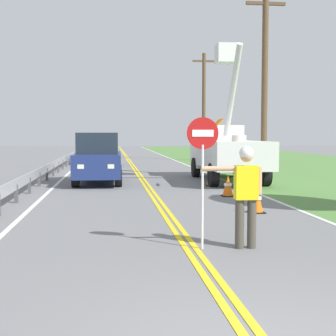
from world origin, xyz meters
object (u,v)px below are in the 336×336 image
(utility_pole_mid, at_px, (204,105))
(traffic_cone_lead, at_px, (257,200))
(traffic_cone_mid, at_px, (228,186))
(oncoming_sedan_second, at_px, (101,153))
(stop_sign_paddle, at_px, (203,153))
(traffic_cone_tail, at_px, (211,177))
(utility_bucket_truck, at_px, (225,148))
(utility_pole_near, at_px, (265,81))
(flagger_worker, at_px, (245,190))
(oncoming_suv_nearest, at_px, (98,158))

(utility_pole_mid, distance_m, traffic_cone_lead, 25.50)
(utility_pole_mid, xyz_separation_m, traffic_cone_mid, (-3.46, -21.63, -4.01))
(oncoming_sedan_second, bearing_deg, stop_sign_paddle, -84.57)
(oncoming_sedan_second, xyz_separation_m, traffic_cone_lead, (4.38, -19.79, -0.50))
(traffic_cone_mid, bearing_deg, traffic_cone_tail, 87.83)
(utility_bucket_truck, height_order, traffic_cone_mid, utility_bucket_truck)
(utility_pole_mid, bearing_deg, utility_pole_near, -91.22)
(oncoming_sedan_second, bearing_deg, utility_pole_near, -54.65)
(traffic_cone_tail, bearing_deg, traffic_cone_mid, -92.17)
(flagger_worker, distance_m, oncoming_sedan_second, 23.69)
(utility_bucket_truck, bearing_deg, traffic_cone_mid, -102.75)
(flagger_worker, bearing_deg, oncoming_sedan_second, 97.27)
(utility_bucket_truck, distance_m, traffic_cone_mid, 5.62)
(oncoming_suv_nearest, relative_size, utility_pole_near, 0.55)
(utility_pole_mid, bearing_deg, traffic_cone_lead, -98.04)
(oncoming_suv_nearest, relative_size, utility_pole_mid, 0.56)
(traffic_cone_tail, bearing_deg, oncoming_sedan_second, 108.99)
(flagger_worker, xyz_separation_m, utility_pole_near, (4.57, 12.83, 3.37))
(oncoming_sedan_second, bearing_deg, traffic_cone_mid, -74.92)
(oncoming_suv_nearest, bearing_deg, flagger_worker, -76.27)
(flagger_worker, bearing_deg, traffic_cone_mid, 78.35)
(utility_pole_mid, distance_m, traffic_cone_mid, 22.27)
(traffic_cone_lead, bearing_deg, traffic_cone_mid, 88.86)
(utility_pole_near, height_order, traffic_cone_lead, utility_pole_near)
(utility_bucket_truck, distance_m, utility_pole_mid, 16.66)
(oncoming_sedan_second, bearing_deg, oncoming_suv_nearest, -89.41)
(utility_pole_near, height_order, traffic_cone_tail, utility_pole_near)
(stop_sign_paddle, xyz_separation_m, utility_bucket_truck, (3.43, 12.36, -0.28))
(traffic_cone_lead, bearing_deg, utility_pole_near, 70.76)
(utility_pole_near, bearing_deg, utility_pole_mid, 88.78)
(stop_sign_paddle, bearing_deg, oncoming_suv_nearest, 100.18)
(utility_bucket_truck, xyz_separation_m, traffic_cone_lead, (-1.28, -8.68, -1.09))
(oncoming_suv_nearest, distance_m, oncoming_sedan_second, 11.73)
(oncoming_sedan_second, relative_size, utility_pole_near, 0.49)
(utility_bucket_truck, height_order, traffic_cone_lead, utility_bucket_truck)
(utility_bucket_truck, bearing_deg, traffic_cone_lead, -98.40)
(flagger_worker, bearing_deg, traffic_cone_lead, 69.58)
(oncoming_suv_nearest, bearing_deg, oncoming_sedan_second, 90.59)
(utility_pole_near, bearing_deg, stop_sign_paddle, -112.62)
(utility_pole_mid, xyz_separation_m, traffic_cone_tail, (-3.34, -18.41, -4.01))
(traffic_cone_lead, relative_size, traffic_cone_mid, 1.00)
(flagger_worker, height_order, traffic_cone_lead, flagger_worker)
(flagger_worker, height_order, traffic_cone_mid, flagger_worker)
(utility_bucket_truck, height_order, utility_pole_near, utility_pole_near)
(utility_pole_near, bearing_deg, utility_bucket_truck, -166.72)
(utility_bucket_truck, relative_size, traffic_cone_tail, 9.78)
(oncoming_suv_nearest, xyz_separation_m, traffic_cone_mid, (4.32, -4.76, -0.72))
(stop_sign_paddle, bearing_deg, utility_bucket_truck, 74.48)
(traffic_cone_lead, xyz_separation_m, traffic_cone_mid, (0.07, 3.30, 0.00))
(utility_pole_near, xyz_separation_m, utility_pole_mid, (0.34, 15.80, -0.07))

